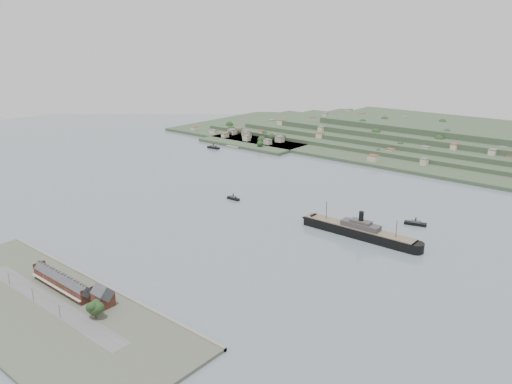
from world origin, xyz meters
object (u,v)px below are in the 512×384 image
Objects in this scene: gabled_building at (103,297)px; fig_tree at (95,308)px; terrace_row at (62,282)px; tugboat at (233,198)px; steamship at (355,230)px.

gabled_building reaches higher than fig_tree.
gabled_building is at bearing 6.12° from terrace_row.
tugboat is at bearing 111.38° from gabled_building.
tugboat is at bearing 112.33° from fig_tree.
terrace_row is at bearing -78.83° from tugboat.
gabled_building is 13.52m from fig_tree.
terrace_row is 46.24m from fig_tree.
gabled_building is (37.50, 4.02, 1.34)m from terrace_row.
steamship is at bearing -2.36° from tugboat.
fig_tree reaches higher than terrace_row.
tugboat is (-39.78, 201.43, -5.30)m from terrace_row.
fig_tree is at bearing -103.75° from steamship.
gabled_building is at bearing -106.76° from steamship.
steamship is 135.21m from tugboat.
gabled_building reaches higher than terrace_row.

